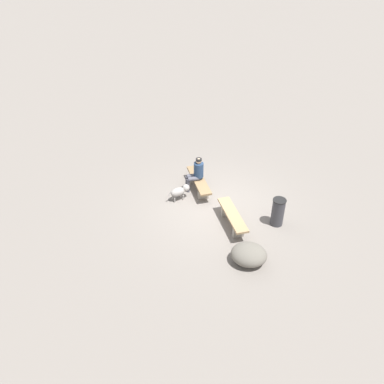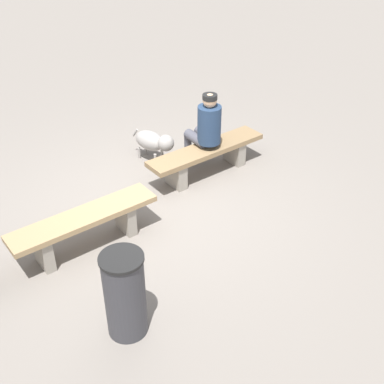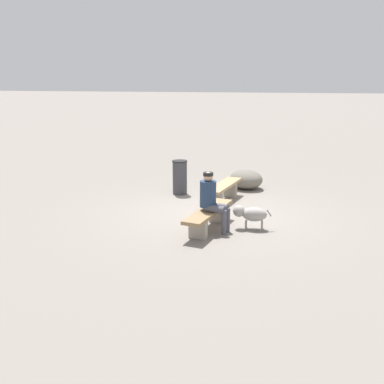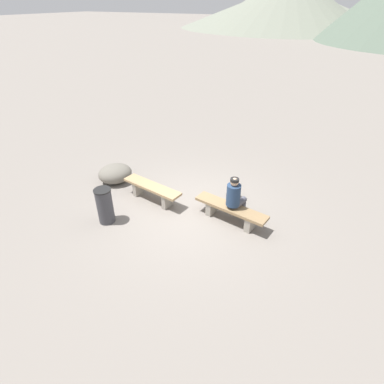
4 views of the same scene
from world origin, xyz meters
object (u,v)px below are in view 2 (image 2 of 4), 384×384
at_px(seated_person, 206,127).
at_px(dog, 154,141).
at_px(bench_left, 85,224).
at_px(trash_bin, 125,295).
at_px(bench_right, 206,155).

relative_size(seated_person, dog, 1.55).
distance_m(bench_left, seated_person, 2.33).
xyz_separation_m(bench_left, trash_bin, (-0.48, -1.31, 0.13)).
bearing_deg(trash_bin, dog, 42.90).
height_order(bench_left, dog, dog).
height_order(bench_left, trash_bin, trash_bin).
bearing_deg(dog, trash_bin, -53.45).
height_order(bench_right, dog, dog).
bearing_deg(bench_left, dog, 34.69).
height_order(bench_right, seated_person, seated_person).
xyz_separation_m(seated_person, trash_bin, (-2.77, -1.51, -0.24)).
xyz_separation_m(bench_right, trash_bin, (-2.71, -1.44, 0.16)).
bearing_deg(bench_left, seated_person, 13.67).
distance_m(seated_person, dog, 0.91).
relative_size(dog, trash_bin, 0.87).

